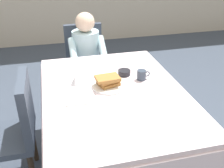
{
  "coord_description": "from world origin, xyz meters",
  "views": [
    {
      "loc": [
        -0.44,
        -1.72,
        1.77
      ],
      "look_at": [
        -0.01,
        0.02,
        0.79
      ],
      "focal_mm": 41.8,
      "sensor_mm": 36.0,
      "label": 1
    }
  ],
  "objects": [
    {
      "name": "plate_breakfast",
      "position": [
        -0.02,
        0.07,
        0.75
      ],
      "size": [
        0.28,
        0.28,
        0.02
      ],
      "primitive_type": "cylinder",
      "color": "white",
      "rests_on": "dining_table_main"
    },
    {
      "name": "chair_left_side",
      "position": [
        -0.77,
        0.0,
        0.53
      ],
      "size": [
        0.45,
        0.44,
        0.93
      ],
      "rotation": [
        0.0,
        0.0,
        1.57
      ],
      "color": "#384251",
      "rests_on": "ground"
    },
    {
      "name": "dining_table_main",
      "position": [
        0.0,
        0.0,
        0.65
      ],
      "size": [
        1.12,
        1.52,
        0.74
      ],
      "color": "silver",
      "rests_on": "ground"
    },
    {
      "name": "breakfast_stack",
      "position": [
        -0.03,
        0.08,
        0.8
      ],
      "size": [
        0.2,
        0.18,
        0.08
      ],
      "color": "#A36B33",
      "rests_on": "plate_breakfast"
    },
    {
      "name": "chair_diner",
      "position": [
        -0.06,
        1.17,
        0.53
      ],
      "size": [
        0.44,
        0.45,
        0.93
      ],
      "rotation": [
        0.0,
        0.0,
        3.14
      ],
      "color": "#384251",
      "rests_on": "ground"
    },
    {
      "name": "knife_right_of_plate",
      "position": [
        0.17,
        0.05,
        0.74
      ],
      "size": [
        0.03,
        0.2,
        0.0
      ],
      "primitive_type": "cube",
      "rotation": [
        0.0,
        0.0,
        1.5
      ],
      "color": "silver",
      "rests_on": "dining_table_main"
    },
    {
      "name": "cup_coffee",
      "position": [
        0.27,
        0.13,
        0.78
      ],
      "size": [
        0.11,
        0.08,
        0.08
      ],
      "color": "#333D4C",
      "rests_on": "dining_table_main"
    },
    {
      "name": "spoon_near_edge",
      "position": [
        -0.04,
        -0.26,
        0.74
      ],
      "size": [
        0.15,
        0.05,
        0.0
      ],
      "primitive_type": "cube",
      "rotation": [
        0.0,
        0.0,
        0.27
      ],
      "color": "silver",
      "rests_on": "dining_table_main"
    },
    {
      "name": "fork_left_of_plate",
      "position": [
        -0.21,
        0.05,
        0.74
      ],
      "size": [
        0.02,
        0.18,
        0.0
      ],
      "primitive_type": "cube",
      "rotation": [
        0.0,
        0.0,
        1.53
      ],
      "color": "silver",
      "rests_on": "dining_table_main"
    },
    {
      "name": "napkin_folded",
      "position": [
        -0.3,
        -0.09,
        0.74
      ],
      "size": [
        0.17,
        0.12,
        0.01
      ],
      "primitive_type": "cube",
      "rotation": [
        0.0,
        0.0,
        -0.02
      ],
      "color": "white",
      "rests_on": "dining_table_main"
    },
    {
      "name": "diner_person",
      "position": [
        -0.06,
        1.01,
        0.67
      ],
      "size": [
        0.4,
        0.43,
        1.12
      ],
      "rotation": [
        0.0,
        0.0,
        3.14
      ],
      "color": "silver",
      "rests_on": "ground"
    },
    {
      "name": "ground_plane",
      "position": [
        0.0,
        0.0,
        0.0
      ],
      "size": [
        14.0,
        14.0,
        0.0
      ],
      "primitive_type": "plane",
      "color": "#3D4756"
    },
    {
      "name": "syrup_pitcher",
      "position": [
        -0.28,
        0.17,
        0.78
      ],
      "size": [
        0.08,
        0.08,
        0.07
      ],
      "color": "silver",
      "rests_on": "dining_table_main"
    },
    {
      "name": "bowl_butter",
      "position": [
        0.16,
        0.25,
        0.76
      ],
      "size": [
        0.11,
        0.11,
        0.04
      ],
      "primitive_type": "cylinder",
      "color": "black",
      "rests_on": "dining_table_main"
    }
  ]
}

